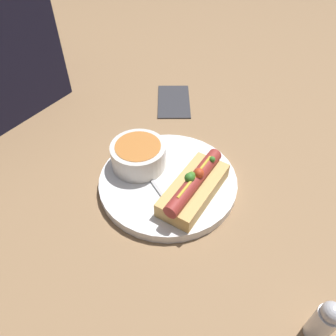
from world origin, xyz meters
TOP-DOWN VIEW (x-y plane):
  - ground_plane at (0.00, 0.00)m, footprint 4.00×4.00m
  - dinner_plate at (0.00, 0.00)m, footprint 0.25×0.25m
  - hot_dog at (-0.01, -0.06)m, footprint 0.16×0.07m
  - soup_bowl at (-0.00, 0.07)m, footprint 0.10×0.10m
  - spoon at (-0.02, 0.02)m, footprint 0.09×0.16m
  - napkin at (0.24, 0.14)m, footprint 0.16×0.14m
  - salt_shaker at (-0.11, -0.31)m, footprint 0.03×0.03m

SIDE VIEW (x-z plane):
  - ground_plane at x=0.00m, z-range 0.00..0.00m
  - napkin at x=0.24m, z-range 0.00..0.01m
  - dinner_plate at x=0.00m, z-range 0.00..0.02m
  - spoon at x=-0.02m, z-range 0.02..0.03m
  - hot_dog at x=-0.01m, z-range 0.01..0.07m
  - salt_shaker at x=-0.11m, z-range 0.00..0.08m
  - soup_bowl at x=0.00m, z-range 0.02..0.07m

